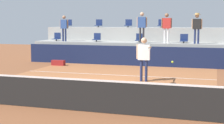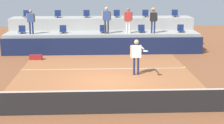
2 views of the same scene
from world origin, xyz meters
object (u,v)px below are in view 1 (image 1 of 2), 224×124
stadium_chair_upper_left (99,24)px  stadium_chair_upper_right (195,24)px  stadium_chair_lower_center (139,39)px  stadium_chair_lower_far_left (57,37)px  spectator_in_white (64,26)px  stadium_chair_upper_mid_left (128,24)px  tennis_player (144,54)px  spectator_with_hat (197,25)px  stadium_chair_upper_far_left (68,24)px  stadium_chair_lower_left (97,38)px  tennis_ball (172,62)px  stadium_chair_upper_mid_right (162,24)px  spectator_leaning_on_rail (167,25)px  spectator_in_grey (142,24)px  equipment_bag (58,63)px  stadium_chair_lower_right (184,39)px

stadium_chair_upper_left → stadium_chair_upper_right: (6.31, 0.00, 0.00)m
stadium_chair_lower_center → stadium_chair_lower_far_left: bearing=180.0°
stadium_chair_upper_left → spectator_in_white: size_ratio=0.32×
stadium_chair_upper_mid_left → tennis_player: (2.70, -7.89, -1.18)m
spectator_with_hat → stadium_chair_upper_far_left: bearing=166.0°
stadium_chair_lower_left → tennis_ball: bearing=-58.4°
stadium_chair_lower_center → stadium_chair_upper_far_left: stadium_chair_upper_far_left is taller
stadium_chair_upper_mid_right → stadium_chair_upper_right: 2.08m
stadium_chair_upper_mid_right → spectator_in_white: 6.14m
stadium_chair_upper_far_left → spectator_leaning_on_rail: 7.40m
stadium_chair_lower_far_left → stadium_chair_lower_left: size_ratio=1.00×
stadium_chair_upper_left → tennis_player: (4.75, -7.89, -1.18)m
stadium_chair_lower_far_left → spectator_in_grey: spectator_in_grey is taller
stadium_chair_upper_far_left → spectator_with_hat: 9.01m
spectator_leaning_on_rail → equipment_bag: spectator_leaning_on_rail is taller
spectator_with_hat → tennis_ball: spectator_with_hat is taller
stadium_chair_lower_right → equipment_bag: bearing=-160.2°
spectator_in_white → spectator_leaning_on_rail: 6.36m
stadium_chair_upper_far_left → spectator_with_hat: (8.74, -2.18, -0.03)m
stadium_chair_upper_mid_left → spectator_in_white: bearing=-148.5°
stadium_chair_upper_far_left → spectator_with_hat: size_ratio=0.31×
spectator_with_hat → tennis_ball: size_ratio=24.93×
stadium_chair_lower_right → stadium_chair_upper_right: size_ratio=1.00×
stadium_chair_upper_left → spectator_with_hat: spectator_with_hat is taller
stadium_chair_lower_right → spectator_in_white: bearing=-177.0°
stadium_chair_upper_mid_left → equipment_bag: bearing=-125.4°
stadium_chair_upper_left → equipment_bag: 4.84m
tennis_ball → tennis_player: bearing=115.1°
stadium_chair_upper_far_left → tennis_ball: 14.18m
stadium_chair_lower_right → stadium_chair_upper_mid_right: (-1.57, 1.80, 0.85)m
stadium_chair_lower_right → tennis_player: (-1.05, -6.09, -0.33)m
stadium_chair_upper_left → spectator_with_hat: (6.52, -2.18, -0.03)m
stadium_chair_upper_mid_left → spectator_with_hat: size_ratio=0.31×
stadium_chair_lower_center → stadium_chair_upper_right: (3.11, 1.80, 0.85)m
stadium_chair_upper_mid_left → equipment_bag: stadium_chair_upper_mid_left is taller
stadium_chair_upper_far_left → stadium_chair_upper_mid_left: size_ratio=1.00×
stadium_chair_lower_left → stadium_chair_upper_mid_left: (1.54, 1.80, 0.85)m
stadium_chair_lower_center → stadium_chair_lower_left: bearing=180.0°
stadium_chair_lower_left → tennis_player: (4.24, -6.09, -0.33)m
stadium_chair_lower_center → stadium_chair_upper_left: stadium_chair_upper_left is taller
stadium_chair_lower_left → stadium_chair_upper_far_left: stadium_chair_upper_far_left is taller
stadium_chair_lower_left → stadium_chair_upper_far_left: (-2.73, 1.80, 0.85)m
stadium_chair_upper_mid_right → spectator_leaning_on_rail: bearing=-74.1°
equipment_bag → spectator_leaning_on_rail: bearing=19.4°
stadium_chair_upper_right → tennis_player: 8.13m
stadium_chair_upper_mid_left → stadium_chair_lower_far_left: bearing=-157.1°
stadium_chair_lower_left → stadium_chair_lower_right: size_ratio=1.00×
stadium_chair_lower_left → stadium_chair_upper_left: size_ratio=1.00×
spectator_in_grey → stadium_chair_upper_right: bearing=37.1°
stadium_chair_lower_center → tennis_player: (1.55, -6.09, -0.33)m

